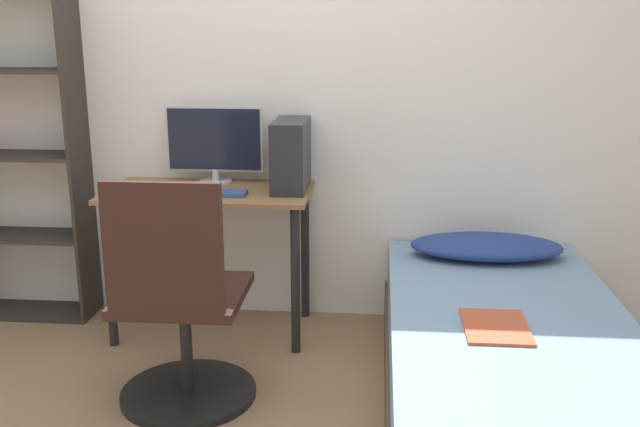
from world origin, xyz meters
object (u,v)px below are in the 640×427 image
(bed, at_px, (507,363))
(monitor, at_px, (214,142))
(keyboard, at_px, (211,193))
(pc_tower, at_px, (291,155))
(office_chair, at_px, (180,320))

(bed, height_order, monitor, monitor)
(bed, distance_m, keyboard, 1.55)
(monitor, bearing_deg, pc_tower, -15.29)
(office_chair, height_order, monitor, monitor)
(bed, bearing_deg, keyboard, 156.27)
(bed, xyz_separation_m, monitor, (-1.37, 0.86, 0.74))
(monitor, distance_m, pc_tower, 0.42)
(monitor, height_order, keyboard, monitor)
(bed, relative_size, pc_tower, 5.08)
(office_chair, xyz_separation_m, pc_tower, (0.35, 0.81, 0.54))
(office_chair, bearing_deg, keyboard, 90.99)
(pc_tower, bearing_deg, office_chair, -113.70)
(office_chair, relative_size, pc_tower, 2.60)
(monitor, bearing_deg, keyboard, -82.02)
(keyboard, height_order, pc_tower, pc_tower)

